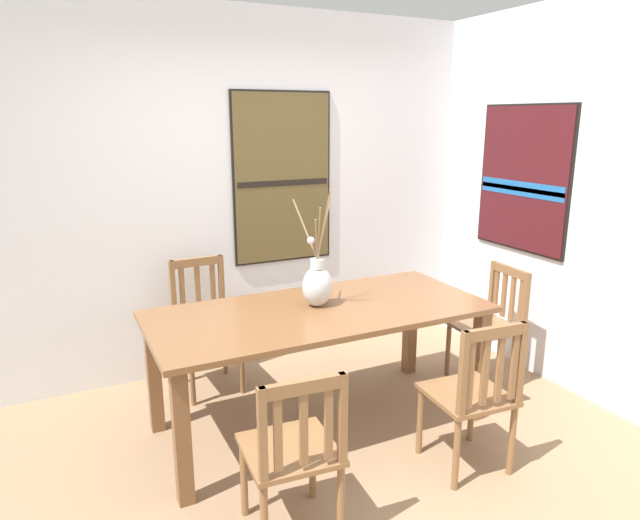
{
  "coord_description": "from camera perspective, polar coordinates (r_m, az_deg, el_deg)",
  "views": [
    {
      "loc": [
        -1.44,
        -2.25,
        1.92
      ],
      "look_at": [
        -0.01,
        0.69,
        1.08
      ],
      "focal_mm": 31.47,
      "sensor_mm": 36.0,
      "label": 1
    }
  ],
  "objects": [
    {
      "name": "chair_1",
      "position": [
        4.13,
        -11.61,
        -6.44
      ],
      "size": [
        0.44,
        0.44,
        0.94
      ],
      "color": "brown",
      "rests_on": "ground_plane"
    },
    {
      "name": "centerpiece_vase",
      "position": [
        3.45,
        -0.27,
        -2.41
      ],
      "size": [
        0.22,
        0.28,
        0.74
      ],
      "color": "silver",
      "rests_on": "dining_table"
    },
    {
      "name": "ground_plane",
      "position": [
        3.3,
        5.77,
        -21.64
      ],
      "size": [
        6.4,
        6.4,
        0.03
      ],
      "primitive_type": "cube",
      "color": "#8E7051"
    },
    {
      "name": "painting_on_back_wall",
      "position": [
        4.39,
        -3.85,
        8.29
      ],
      "size": [
        0.81,
        0.05,
        1.31
      ],
      "color": "black"
    },
    {
      "name": "chair_2",
      "position": [
        4.32,
        17.03,
        -6.09
      ],
      "size": [
        0.45,
        0.45,
        0.86
      ],
      "color": "brown",
      "rests_on": "ground_plane"
    },
    {
      "name": "painting_on_side_wall",
      "position": [
        4.52,
        20.01,
        7.77
      ],
      "size": [
        0.05,
        0.88,
        1.09
      ],
      "color": "black"
    },
    {
      "name": "wall_back",
      "position": [
        4.39,
        -6.7,
        6.81
      ],
      "size": [
        6.4,
        0.12,
        2.7
      ],
      "primitive_type": "cube",
      "color": "silver",
      "rests_on": "ground_plane"
    },
    {
      "name": "wall_side",
      "position": [
        4.04,
        29.46,
        4.39
      ],
      "size": [
        0.12,
        6.4,
        2.7
      ],
      "primitive_type": "cube",
      "color": "silver",
      "rests_on": "ground_plane"
    },
    {
      "name": "chair_3",
      "position": [
        2.68,
        -2.71,
        -18.83
      ],
      "size": [
        0.45,
        0.45,
        0.87
      ],
      "color": "brown",
      "rests_on": "ground_plane"
    },
    {
      "name": "chair_0",
      "position": [
        3.23,
        15.4,
        -12.89
      ],
      "size": [
        0.45,
        0.45,
        0.9
      ],
      "color": "brown",
      "rests_on": "ground_plane"
    },
    {
      "name": "dining_table",
      "position": [
        3.48,
        -0.01,
        -6.59
      ],
      "size": [
        2.07,
        0.93,
        0.78
      ],
      "color": "brown",
      "rests_on": "ground_plane"
    }
  ]
}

